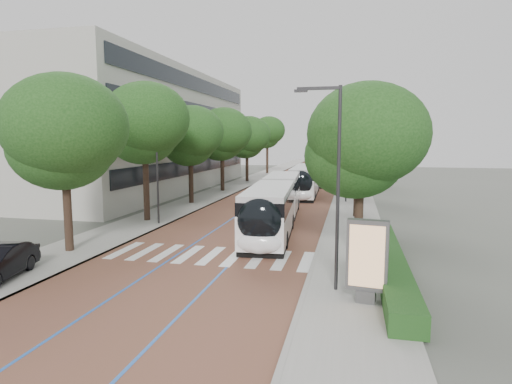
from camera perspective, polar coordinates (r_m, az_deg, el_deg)
ground at (r=21.96m, az=-7.36°, el=-9.10°), size 160.00×160.00×0.00m
road at (r=60.55m, az=5.71°, el=1.24°), size 11.00×140.00×0.02m
sidewalk_left at (r=61.90m, az=-1.20°, el=1.45°), size 4.00×140.00×0.12m
sidewalk_right at (r=60.10m, az=12.82°, el=1.10°), size 4.00×140.00×0.12m
kerb_left at (r=61.47m, az=0.52°, el=1.41°), size 0.20×140.00×0.14m
kerb_right at (r=60.13m, az=11.01°, el=1.15°), size 0.20×140.00×0.14m
zebra_crossing at (r=22.80m, az=-6.01°, el=-8.41°), size 10.55×3.60×0.01m
lane_line_left at (r=60.76m, az=4.21°, el=1.29°), size 0.12×126.00×0.01m
lane_line_right at (r=60.38m, az=7.21°, el=1.22°), size 0.12×126.00×0.01m
office_building at (r=54.80m, az=-16.71°, el=7.70°), size 18.11×40.00×14.00m
hedge at (r=20.64m, az=17.40°, el=-8.93°), size 1.20×14.00×0.80m
streetlight_near at (r=16.86m, az=10.33°, el=2.63°), size 1.82×0.20×8.00m
streetlight_far at (r=41.82m, az=11.80°, el=5.15°), size 1.82×0.20×8.00m
lamp_post_left at (r=30.93m, az=-13.04°, el=3.21°), size 0.14×0.14×8.00m
trees_left at (r=46.32m, az=-5.99°, el=7.44°), size 6.44×61.07×9.61m
trees_right at (r=39.11m, az=13.37°, el=6.75°), size 5.91×47.41×8.56m
lead_bus at (r=29.92m, az=2.66°, el=-1.54°), size 3.90×18.53×3.20m
bus_queued_0 at (r=46.21m, az=6.57°, el=1.45°), size 2.89×12.47×3.20m
bus_queued_1 at (r=58.63m, az=8.66°, el=2.59°), size 3.34×12.54×3.20m
bus_queued_2 at (r=71.94m, az=9.06°, el=3.39°), size 3.08×12.50×3.20m
bus_queued_3 at (r=84.56m, az=9.73°, el=3.91°), size 2.81×12.45×3.20m
ad_panel at (r=16.32m, az=14.59°, el=-8.66°), size 1.52×0.66×3.07m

